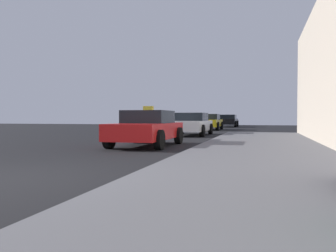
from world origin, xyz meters
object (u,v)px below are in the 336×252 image
Objects in this scene: car_white at (192,124)px; car_black at (228,121)px; car_red at (147,128)px; car_yellow at (209,122)px; car_blue at (230,120)px.

car_white and car_black have the same top height.
car_yellow is (-0.26, 16.04, 0.00)m from car_red.
car_black is (0.36, 16.96, -0.00)m from car_white.
car_red is at bearing 90.21° from car_blue.
car_white is 25.06m from car_blue.
car_red reaches higher than car_black.
car_black and car_blue have the same top height.
car_red reaches higher than car_blue.
car_yellow is (-0.34, 8.53, -0.00)m from car_white.
car_black is (0.44, 24.48, 0.00)m from car_red.
car_white is at bearing 92.30° from car_yellow.
car_white is 1.05× the size of car_black.
car_red is 16.04m from car_yellow.
car_red is 24.48m from car_black.
car_black is at bearing -91.21° from car_white.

